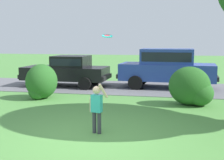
% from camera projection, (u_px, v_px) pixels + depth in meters
% --- Properties ---
extents(ground_plane, '(80.00, 80.00, 0.00)m').
position_uv_depth(ground_plane, '(92.00, 139.00, 7.23)').
color(ground_plane, '#518E42').
extents(driveway_strip, '(28.00, 4.40, 0.02)m').
position_uv_depth(driveway_strip, '(133.00, 88.00, 14.82)').
color(driveway_strip, slate).
rests_on(driveway_strip, ground).
extents(shrub_near_tree, '(1.24, 1.39, 1.39)m').
position_uv_depth(shrub_near_tree, '(41.00, 82.00, 12.08)').
color(shrub_near_tree, '#286023').
rests_on(shrub_near_tree, ground).
extents(shrub_centre_left, '(1.60, 1.25, 1.40)m').
position_uv_depth(shrub_centre_left, '(192.00, 88.00, 10.85)').
color(shrub_centre_left, '#286023').
rests_on(shrub_centre_left, ground).
extents(parked_sedan, '(4.43, 2.15, 1.56)m').
position_uv_depth(parked_sedan, '(67.00, 70.00, 15.23)').
color(parked_sedan, black).
rests_on(parked_sedan, ground).
extents(parked_suv, '(4.80, 2.31, 1.92)m').
position_uv_depth(parked_suv, '(167.00, 66.00, 14.64)').
color(parked_suv, '#28429E').
rests_on(parked_suv, ground).
extents(child_thrower, '(0.47, 0.23, 1.29)m').
position_uv_depth(child_thrower, '(97.00, 106.00, 7.55)').
color(child_thrower, '#383842').
rests_on(child_thrower, ground).
extents(frisbee, '(0.29, 0.28, 0.12)m').
position_uv_depth(frisbee, '(107.00, 36.00, 8.06)').
color(frisbee, '#1EB7B2').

